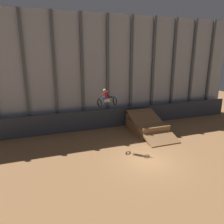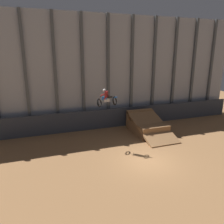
% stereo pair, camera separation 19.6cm
% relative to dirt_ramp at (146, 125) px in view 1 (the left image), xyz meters
% --- Properties ---
extents(ground_plane, '(60.00, 60.00, 0.00)m').
position_rel_dirt_ramp_xyz_m(ground_plane, '(-3.02, -5.76, -0.68)').
color(ground_plane, '#996B42').
extents(arena_back_wall, '(32.00, 0.40, 11.83)m').
position_rel_dirt_ramp_xyz_m(arena_back_wall, '(-3.02, 3.65, 5.23)').
color(arena_back_wall, '#A3A8B2').
rests_on(arena_back_wall, ground_plane).
extents(lower_barrier, '(31.36, 0.20, 2.07)m').
position_rel_dirt_ramp_xyz_m(lower_barrier, '(-3.02, 2.62, 0.35)').
color(lower_barrier, '#383D47').
rests_on(lower_barrier, ground_plane).
extents(dirt_ramp, '(3.05, 5.70, 2.06)m').
position_rel_dirt_ramp_xyz_m(dirt_ramp, '(0.00, 0.00, 0.00)').
color(dirt_ramp, olive).
rests_on(dirt_ramp, ground_plane).
extents(rider_bike_solo, '(1.69, 1.64, 1.58)m').
position_rel_dirt_ramp_xyz_m(rider_bike_solo, '(-5.13, -2.38, 3.63)').
color(rider_bike_solo, black).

